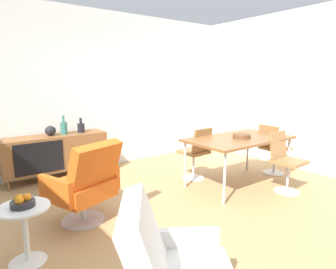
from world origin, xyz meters
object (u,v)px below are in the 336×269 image
object	(u,v)px
vase_cobalt	(81,127)
lounge_chair_red	(85,183)
vase_ceramic_small	(64,128)
sideboard	(56,152)
vase_sculptural_dark	(50,131)
dining_chair_back_left	(196,151)
fruit_bowl	(22,202)
dining_table	(239,140)
wooden_bowl_on_table	(242,136)
dining_chair_front_right	(285,159)
dining_chair_far_end	(273,147)
side_table_round	(25,228)

from	to	relation	value
vase_cobalt	lounge_chair_red	bearing A→B (deg)	-109.24
vase_ceramic_small	sideboard	bearing A→B (deg)	-179.30
vase_ceramic_small	lounge_chair_red	xyz separation A→B (m)	(-0.32, -1.74, -0.36)
vase_sculptural_dark	dining_chair_back_left	bearing A→B (deg)	-36.92
fruit_bowl	dining_table	bearing A→B (deg)	3.38
wooden_bowl_on_table	dining_chair_front_right	bearing A→B (deg)	-56.57
dining_table	dining_chair_far_end	distance (m)	0.92
fruit_bowl	vase_sculptural_dark	bearing A→B (deg)	69.17
wooden_bowl_on_table	side_table_round	bearing A→B (deg)	-177.36
vase_ceramic_small	dining_table	world-z (taller)	vase_ceramic_small
wooden_bowl_on_table	dining_chair_far_end	bearing A→B (deg)	2.86
dining_chair_front_right	sideboard	bearing A→B (deg)	134.76
dining_table	dining_chair_front_right	size ratio (longest dim) A/B	1.87
vase_ceramic_small	side_table_round	world-z (taller)	vase_ceramic_small
fruit_bowl	dining_chair_far_end	bearing A→B (deg)	2.67
vase_ceramic_small	side_table_round	bearing A→B (deg)	-115.61
wooden_bowl_on_table	fruit_bowl	distance (m)	3.02
vase_cobalt	wooden_bowl_on_table	distance (m)	2.62
vase_ceramic_small	dining_chair_front_right	distance (m)	3.44
vase_sculptural_dark	dining_chair_back_left	world-z (taller)	vase_sculptural_dark
dining_table	dining_chair_front_right	bearing A→B (deg)	-58.22
dining_chair_back_left	dining_table	bearing A→B (deg)	-58.28
side_table_round	vase_ceramic_small	bearing A→B (deg)	64.39
wooden_bowl_on_table	fruit_bowl	bearing A→B (deg)	-177.39
fruit_bowl	side_table_round	bearing A→B (deg)	-63.33
wooden_bowl_on_table	fruit_bowl	xyz separation A→B (m)	(-3.01, -0.14, -0.21)
dining_table	lounge_chair_red	distance (m)	2.33
sideboard	side_table_round	size ratio (longest dim) A/B	3.08
fruit_bowl	vase_ceramic_small	bearing A→B (deg)	64.36
dining_table	vase_cobalt	bearing A→B (deg)	131.11
dining_chair_far_end	fruit_bowl	size ratio (longest dim) A/B	4.28
vase_ceramic_small	wooden_bowl_on_table	size ratio (longest dim) A/B	1.17
wooden_bowl_on_table	dining_chair_back_left	distance (m)	0.76
vase_cobalt	vase_sculptural_dark	world-z (taller)	vase_cobalt
vase_sculptural_dark	dining_chair_far_end	size ratio (longest dim) A/B	0.20
vase_cobalt	dining_chair_front_right	world-z (taller)	vase_cobalt
dining_table	side_table_round	distance (m)	3.03
dining_chair_front_right	fruit_bowl	bearing A→B (deg)	173.51
vase_ceramic_small	wooden_bowl_on_table	xyz separation A→B (m)	(1.99, -1.99, -0.06)
lounge_chair_red	side_table_round	size ratio (longest dim) A/B	1.82
dining_chair_front_right	dining_chair_back_left	xyz separation A→B (m)	(-0.69, 1.12, 0.00)
dining_table	dining_chair_far_end	xyz separation A→B (m)	(0.89, 0.00, -0.23)
vase_sculptural_dark	lounge_chair_red	size ratio (longest dim) A/B	0.18
dining_table	lounge_chair_red	xyz separation A→B (m)	(-2.31, 0.21, -0.23)
wooden_bowl_on_table	lounge_chair_red	size ratio (longest dim) A/B	0.27
dining_table	vase_ceramic_small	bearing A→B (deg)	135.51
vase_ceramic_small	dining_chair_back_left	bearing A→B (deg)	-40.31
vase_sculptural_dark	lounge_chair_red	distance (m)	1.77
lounge_chair_red	fruit_bowl	bearing A→B (deg)	-150.85
dining_table	side_table_round	size ratio (longest dim) A/B	3.08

